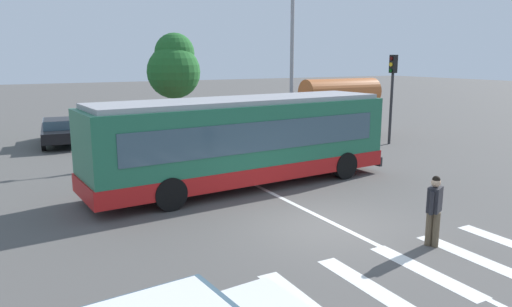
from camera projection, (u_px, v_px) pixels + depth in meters
ground_plane at (324, 226)px, 12.66m from camera, size 160.00×160.00×0.00m
city_transit_bus at (244, 141)px, 16.34m from camera, size 11.14×3.43×3.06m
pedestrian_crossing_street at (434, 207)px, 11.13m from camera, size 0.53×0.41×1.72m
parked_car_black at (61, 130)px, 24.28m from camera, size 2.22×4.65×1.35m
parked_car_teal at (117, 126)px, 25.58m from camera, size 2.25×4.66×1.35m
parked_car_red at (167, 123)px, 26.90m from camera, size 1.90×4.51×1.35m
traffic_light_far_corner at (392, 85)px, 24.10m from camera, size 0.33×0.32×4.54m
bus_stop_shelter at (340, 93)px, 26.81m from camera, size 4.75×1.54×3.25m
twin_arm_street_lamp at (292, 43)px, 24.76m from camera, size 4.21×0.32×8.30m
background_tree_right at (174, 67)px, 29.91m from camera, size 3.35×3.35×5.95m
crosswalk_painted_stripes at (424, 271)px, 9.99m from camera, size 6.45×2.87×0.01m
lane_center_line at (294, 204)px, 14.54m from camera, size 0.16×24.00×0.01m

